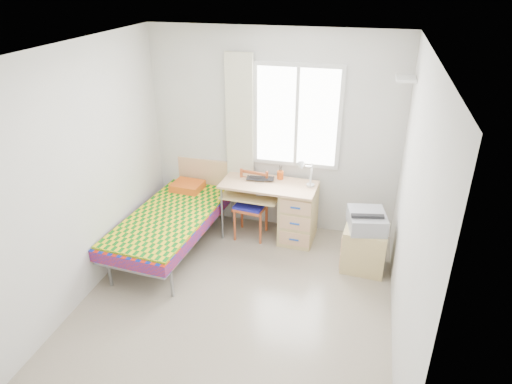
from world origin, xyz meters
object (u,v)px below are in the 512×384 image
bed (174,217)px  desk (293,210)px  chair (252,200)px  cabinet (364,248)px  printer (367,220)px

bed → desk: 1.51m
chair → cabinet: (1.46, -0.42, -0.23)m
bed → desk: (1.41, 0.54, -0.01)m
bed → cabinet: bed is taller
cabinet → chair: bearing=168.5°
bed → printer: bed is taller
chair → printer: (1.45, -0.41, 0.14)m
chair → printer: size_ratio=1.65×
desk → chair: bearing=-175.4°
bed → cabinet: (2.33, 0.10, -0.15)m
chair → cabinet: bearing=-8.7°
chair → cabinet: size_ratio=1.65×
chair → bed: bearing=-141.6°
desk → printer: desk is taller
desk → chair: size_ratio=1.40×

